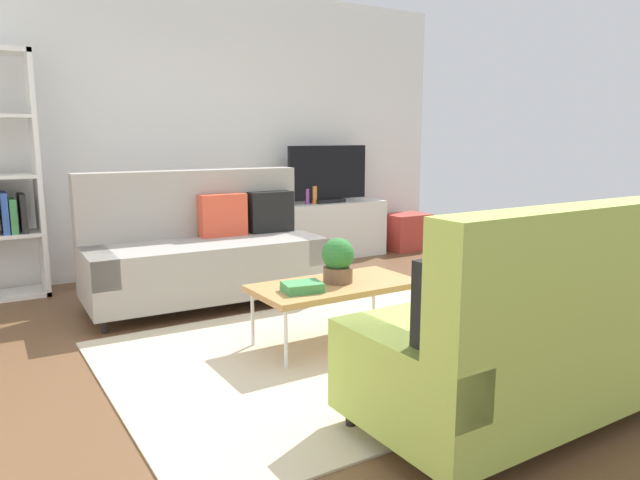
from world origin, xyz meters
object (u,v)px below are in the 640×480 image
Objects in this scene: couch_green at (543,332)px; tv_console at (327,230)px; vase_1 at (291,198)px; couch_beige at (204,250)px; coffee_table at (335,287)px; table_book_0 at (302,290)px; storage_trunk at (406,232)px; tv at (328,175)px; bottle_1 at (315,195)px; vase_0 at (280,197)px; potted_plant at (338,260)px; bottle_0 at (307,196)px.

couch_green is 4.05m from tv_console.
couch_beige is at bearing -143.16° from vase_1.
coffee_table is 0.31m from table_book_0.
couch_green is 3.66× the size of storage_trunk.
bottle_1 is (-0.19, -0.02, -0.21)m from tv.
table_book_0 is 2.96m from bottle_1.
coffee_table is 3.49m from storage_trunk.
couch_beige is 1.93× the size of tv.
tv_console is at bearing -4.93° from vase_0.
couch_beige is 10.94× the size of vase_0.
potted_plant reaches higher than storage_trunk.
vase_0 is (-1.68, 0.15, 0.51)m from storage_trunk.
storage_trunk is 1.62m from vase_1.
tv_console is at bearing -6.49° from vase_1.
table_book_0 is 1.41× the size of bottle_0.
bottle_1 is (1.27, 2.39, 0.17)m from potted_plant.
bottle_0 is (1.50, 2.47, 0.29)m from table_book_0.
vase_1 is 0.67× the size of bottle_1.
vase_0 reaches higher than potted_plant.
storage_trunk is 1.39m from bottle_1.
vase_1 reaches higher than coffee_table.
bottle_0 is (1.17, 2.39, 0.15)m from potted_plant.
vase_1 is (-0.44, 0.07, -0.25)m from tv.
tv_console is 0.71m from vase_0.
bottle_1 is at bearing -173.91° from tv.
bottle_0 is at bearing -175.93° from tv.
couch_green reaches higher than storage_trunk.
couch_green is 7.94× the size of table_book_0.
vase_0 reaches higher than tv_console.
coffee_table is at bearing -118.42° from bottle_1.
couch_beige is at bearing -151.84° from tv.
vase_0 reaches higher than table_book_0.
tv_console is at bearing 12.05° from bottle_1.
storage_trunk is (1.10, -0.08, -0.73)m from tv.
tv is 2.84m from potted_plant.
tv is 1.32m from storage_trunk.
potted_plant is at bearing -117.96° from bottle_1.
tv is at bearing 54.48° from table_book_0.
tv_console reaches higher than table_book_0.
potted_plant reaches higher than tv_console.
bottle_1 is at bearing 57.23° from table_book_0.
table_book_0 is 2.91m from bottle_0.
vase_0 is 1.04× the size of bottle_0.
bottle_0 is 0.09m from bottle_1.
coffee_table is at bearing 100.88° from couch_green.
couch_green is 1.91× the size of tv.
storage_trunk is at bearing -2.49° from bottle_0.
table_book_0 is (-2.88, -2.41, 0.21)m from storage_trunk.
coffee_table is at bearing 107.05° from couch_beige.
vase_0 is at bearing 174.90° from storage_trunk.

